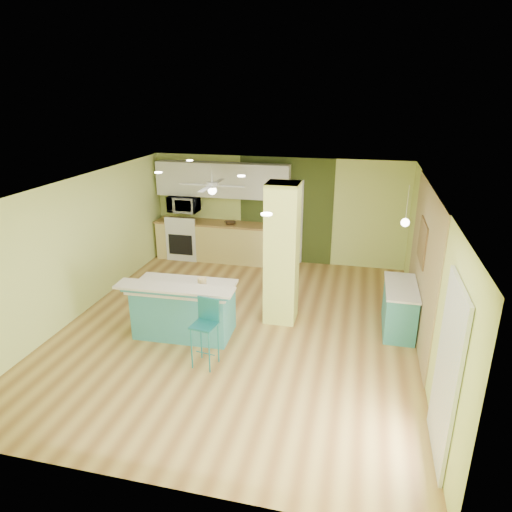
{
  "coord_description": "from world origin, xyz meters",
  "views": [
    {
      "loc": [
        1.94,
        -6.84,
        3.92
      ],
      "look_at": [
        0.21,
        0.4,
        1.21
      ],
      "focal_mm": 32.0,
      "sensor_mm": 36.0,
      "label": 1
    }
  ],
  "objects_px": {
    "side_counter": "(399,308)",
    "fruit_bowl": "(230,223)",
    "peninsula": "(184,308)",
    "canister": "(202,283)",
    "bar_stool": "(206,322)"
  },
  "relations": [
    {
      "from": "side_counter",
      "to": "fruit_bowl",
      "type": "xyz_separation_m",
      "value": [
        -3.77,
        2.53,
        0.56
      ]
    },
    {
      "from": "peninsula",
      "to": "fruit_bowl",
      "type": "xyz_separation_m",
      "value": [
        -0.23,
        3.55,
        0.5
      ]
    },
    {
      "from": "canister",
      "to": "side_counter",
      "type": "bearing_deg",
      "value": 17.36
    },
    {
      "from": "fruit_bowl",
      "to": "bar_stool",
      "type": "bearing_deg",
      "value": -78.2
    },
    {
      "from": "canister",
      "to": "bar_stool",
      "type": "bearing_deg",
      "value": -66.66
    },
    {
      "from": "peninsula",
      "to": "bar_stool",
      "type": "distance_m",
      "value": 1.04
    },
    {
      "from": "peninsula",
      "to": "bar_stool",
      "type": "xyz_separation_m",
      "value": [
        0.67,
        -0.76,
        0.23
      ]
    },
    {
      "from": "peninsula",
      "to": "fruit_bowl",
      "type": "bearing_deg",
      "value": 91.82
    },
    {
      "from": "bar_stool",
      "to": "canister",
      "type": "relative_size",
      "value": 6.08
    },
    {
      "from": "peninsula",
      "to": "canister",
      "type": "bearing_deg",
      "value": 0.11
    },
    {
      "from": "peninsula",
      "to": "fruit_bowl",
      "type": "distance_m",
      "value": 3.59
    },
    {
      "from": "fruit_bowl",
      "to": "canister",
      "type": "xyz_separation_m",
      "value": [
        0.57,
        -3.53,
        0.0
      ]
    },
    {
      "from": "peninsula",
      "to": "canister",
      "type": "height_order",
      "value": "canister"
    },
    {
      "from": "bar_stool",
      "to": "canister",
      "type": "bearing_deg",
      "value": 122.05
    },
    {
      "from": "bar_stool",
      "to": "canister",
      "type": "height_order",
      "value": "canister"
    }
  ]
}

